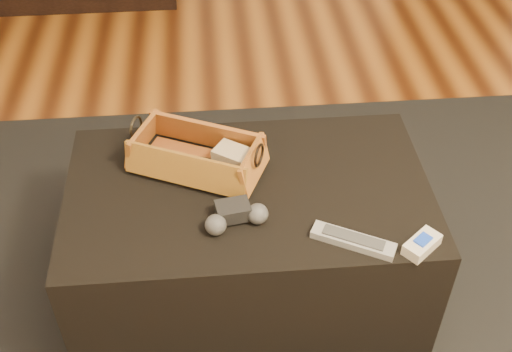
{
  "coord_description": "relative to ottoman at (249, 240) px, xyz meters",
  "views": [
    {
      "loc": [
        -0.27,
        -0.89,
        1.62
      ],
      "look_at": [
        -0.16,
        0.37,
        0.49
      ],
      "focal_mm": 45.0,
      "sensor_mm": 36.0,
      "label": 1
    }
  ],
  "objects": [
    {
      "name": "silver_remote",
      "position": [
        0.24,
        -0.23,
        0.22
      ],
      "size": [
        0.21,
        0.14,
        0.02
      ],
      "color": "#96979C",
      "rests_on": "ottoman"
    },
    {
      "name": "ottoman",
      "position": [
        0.0,
        0.0,
        0.0
      ],
      "size": [
        1.0,
        0.6,
        0.42
      ],
      "primitive_type": "cube",
      "color": "black",
      "rests_on": "area_rug"
    },
    {
      "name": "tv_remote",
      "position": [
        -0.16,
        0.09,
        0.23
      ],
      "size": [
        0.2,
        0.1,
        0.02
      ],
      "primitive_type": "cube",
      "rotation": [
        0.0,
        0.0,
        -0.32
      ],
      "color": "black",
      "rests_on": "wicker_basket"
    },
    {
      "name": "cream_gadget",
      "position": [
        0.41,
        -0.26,
        0.23
      ],
      "size": [
        0.11,
        0.1,
        0.04
      ],
      "color": "beige",
      "rests_on": "ottoman"
    },
    {
      "name": "game_controller",
      "position": [
        -0.04,
        -0.13,
        0.24
      ],
      "size": [
        0.18,
        0.12,
        0.06
      ],
      "color": "black",
      "rests_on": "ottoman"
    },
    {
      "name": "area_rug",
      "position": [
        -0.0,
        -0.05,
        -0.22
      ],
      "size": [
        2.6,
        2.0,
        0.01
      ],
      "primitive_type": "cube",
      "color": "black",
      "rests_on": "floor"
    },
    {
      "name": "wicker_basket",
      "position": [
        -0.13,
        0.1,
        0.25
      ],
      "size": [
        0.41,
        0.32,
        0.13
      ],
      "color": "#9E5623",
      "rests_on": "ottoman"
    },
    {
      "name": "cloth_bundle",
      "position": [
        -0.04,
        0.08,
        0.25
      ],
      "size": [
        0.12,
        0.11,
        0.06
      ],
      "primitive_type": "cube",
      "rotation": [
        0.0,
        0.0,
        -0.6
      ],
      "color": "tan",
      "rests_on": "wicker_basket"
    }
  ]
}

